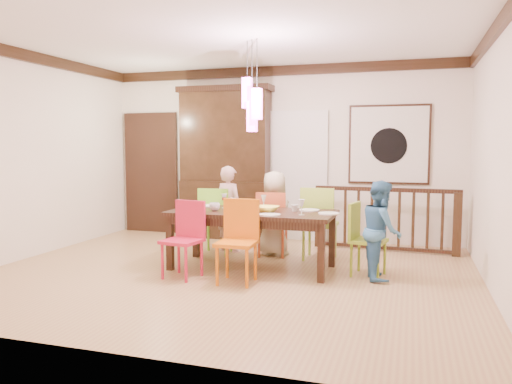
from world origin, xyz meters
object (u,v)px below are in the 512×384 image
(person_far_left, at_px, (229,209))
(chair_end_right, at_px, (369,235))
(china_hutch, at_px, (225,163))
(dining_table, at_px, (252,217))
(balustrade, at_px, (385,218))
(person_far_mid, at_px, (274,213))
(person_end_right, at_px, (381,230))
(chair_far_left, at_px, (217,216))

(person_far_left, bearing_deg, chair_end_right, 178.14)
(chair_end_right, bearing_deg, china_hutch, 64.55)
(dining_table, relative_size, balustrade, 0.99)
(dining_table, bearing_deg, china_hutch, 119.86)
(china_hutch, relative_size, person_far_left, 2.01)
(chair_end_right, relative_size, person_far_mid, 0.73)
(balustrade, height_order, person_end_right, person_end_right)
(chair_far_left, bearing_deg, person_far_left, -124.44)
(balustrade, distance_m, person_far_mid, 1.71)
(chair_end_right, distance_m, person_far_mid, 1.58)
(person_end_right, bearing_deg, chair_end_right, 46.79)
(dining_table, relative_size, chair_end_right, 2.37)
(chair_end_right, bearing_deg, person_far_left, 79.35)
(person_far_left, height_order, person_far_mid, person_far_left)
(chair_end_right, bearing_deg, person_end_right, -110.87)
(dining_table, relative_size, person_far_left, 1.64)
(china_hutch, height_order, person_far_left, china_hutch)
(dining_table, distance_m, china_hutch, 2.33)
(china_hutch, bearing_deg, balustrade, -7.33)
(chair_far_left, bearing_deg, chair_end_right, 157.43)
(chair_end_right, xyz_separation_m, person_far_mid, (-1.39, 0.75, 0.10))
(dining_table, xyz_separation_m, china_hutch, (-1.11, 1.95, 0.63))
(balustrade, relative_size, person_far_mid, 1.75)
(dining_table, xyz_separation_m, person_far_left, (-0.65, 0.90, -0.02))
(dining_table, bearing_deg, balustrade, 45.80)
(dining_table, distance_m, chair_end_right, 1.47)
(dining_table, distance_m, person_far_left, 1.12)
(balustrade, bearing_deg, china_hutch, 176.02)
(chair_end_right, height_order, person_far_mid, person_far_mid)
(dining_table, xyz_separation_m, chair_far_left, (-0.77, 0.68, -0.11))
(china_hutch, height_order, person_far_mid, china_hutch)
(chair_far_left, xyz_separation_m, person_far_mid, (0.84, 0.14, 0.05))
(chair_end_right, relative_size, china_hutch, 0.34)
(person_far_left, bearing_deg, chair_far_left, 82.36)
(person_far_left, height_order, person_end_right, person_far_left)
(chair_end_right, relative_size, person_far_left, 0.69)
(chair_far_left, xyz_separation_m, chair_end_right, (2.23, -0.61, -0.05))
(china_hutch, xyz_separation_m, person_end_right, (2.72, -1.97, -0.70))
(person_far_left, bearing_deg, person_far_mid, -166.62)
(chair_end_right, height_order, balustrade, balustrade)
(chair_end_right, xyz_separation_m, balustrade, (0.12, 1.53, -0.01))
(chair_end_right, xyz_separation_m, person_end_right, (0.15, -0.09, 0.08))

